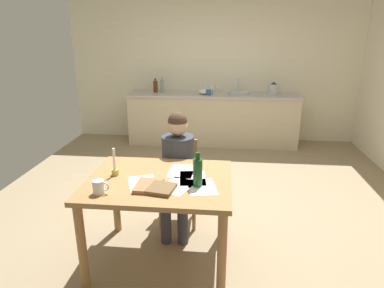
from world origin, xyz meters
TOP-DOWN VIEW (x-y plane):
  - ground_plane at (0.00, 0.00)m, footprint 5.20×5.20m
  - wall_back at (0.00, 2.60)m, footprint 5.20×0.12m
  - kitchen_counter at (0.00, 2.24)m, footprint 2.98×0.64m
  - dining_table at (-0.30, -1.10)m, footprint 1.18×0.93m
  - chair_at_table at (-0.24, -0.39)m, footprint 0.41×0.41m
  - person_seated at (-0.24, -0.54)m, footprint 0.33×0.60m
  - coffee_mug at (-0.70, -1.40)m, footprint 0.13×0.09m
  - candlestick at (-0.69, -1.06)m, footprint 0.06×0.06m
  - book_magazine at (-0.35, -1.27)m, footprint 0.20×0.25m
  - book_cookery at (-0.25, -1.31)m, footprint 0.23×0.24m
  - paper_letter at (-0.42, -1.20)m, footprint 0.30×0.35m
  - paper_bill at (-0.14, -0.93)m, footprint 0.23×0.31m
  - paper_envelope at (-0.14, -1.22)m, footprint 0.31×0.35m
  - paper_receipt at (0.05, -1.22)m, footprint 0.27×0.34m
  - paper_notice at (-0.03, -1.06)m, footprint 0.25×0.32m
  - wine_bottle_on_table at (0.02, -1.20)m, footprint 0.07×0.07m
  - sink_unit at (0.44, 2.24)m, footprint 0.36×0.36m
  - bottle_oil at (-1.03, 2.29)m, footprint 0.08×0.08m
  - bottle_vinegar at (-0.91, 2.30)m, footprint 0.06×0.06m
  - mixing_bowl at (-0.15, 2.17)m, footprint 0.21×0.21m
  - stovetop_kettle at (1.03, 2.24)m, footprint 0.18×0.18m
  - wine_glass_near_sink at (0.06, 2.39)m, footprint 0.07×0.07m
  - wine_glass_by_kettle at (-0.04, 2.39)m, footprint 0.07×0.07m
  - wine_glass_back_left at (-0.16, 2.39)m, footprint 0.07×0.07m
  - teacup_on_counter at (-0.07, 2.09)m, footprint 0.12×0.09m

SIDE VIEW (x-z plane):
  - ground_plane at x=0.00m, z-range -0.04..0.00m
  - kitchen_counter at x=0.00m, z-range 0.00..0.90m
  - chair_at_table at x=-0.24m, z-range 0.05..0.90m
  - dining_table at x=-0.30m, z-range 0.27..1.05m
  - person_seated at x=-0.24m, z-range 0.08..1.28m
  - paper_letter at x=-0.42m, z-range 0.78..0.78m
  - paper_bill at x=-0.14m, z-range 0.78..0.78m
  - paper_envelope at x=-0.14m, z-range 0.78..0.78m
  - paper_receipt at x=0.05m, z-range 0.78..0.78m
  - paper_notice at x=-0.03m, z-range 0.78..0.78m
  - book_magazine at x=-0.35m, z-range 0.78..0.81m
  - book_cookery at x=-0.25m, z-range 0.78..0.81m
  - coffee_mug at x=-0.70m, z-range 0.78..0.88m
  - candlestick at x=-0.69m, z-range 0.72..0.96m
  - wine_bottle_on_table at x=0.02m, z-range 0.75..1.03m
  - sink_unit at x=0.44m, z-range 0.80..1.04m
  - teacup_on_counter at x=-0.07m, z-range 0.90..0.99m
  - mixing_bowl at x=-0.15m, z-range 0.90..1.00m
  - stovetop_kettle at x=1.03m, z-range 0.89..1.11m
  - bottle_oil at x=-1.03m, z-range 0.88..1.13m
  - wine_glass_near_sink at x=0.06m, z-range 0.93..1.09m
  - wine_glass_by_kettle at x=-0.04m, z-range 0.93..1.09m
  - wine_glass_back_left at x=-0.16m, z-range 0.93..1.09m
  - bottle_vinegar at x=-0.91m, z-range 0.88..1.14m
  - wall_back at x=0.00m, z-range 0.00..2.60m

